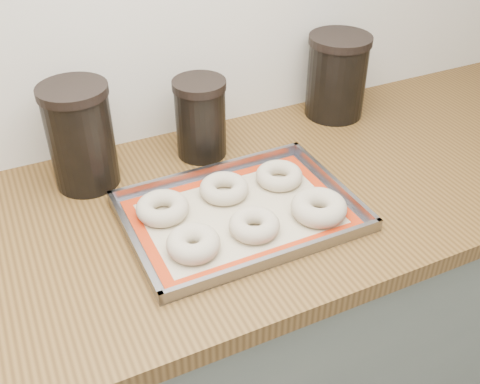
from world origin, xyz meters
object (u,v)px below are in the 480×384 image
canister_mid (201,118)px  bagel_front_left (193,243)px  bagel_front_right (319,207)px  bagel_back_right (279,176)px  canister_right (337,76)px  bagel_front_mid (254,225)px  baking_tray (240,213)px  bagel_back_left (162,208)px  canister_left (81,136)px  bagel_back_mid (224,188)px

canister_mid → bagel_front_left: bearing=-114.8°
bagel_front_right → bagel_back_right: 0.14m
bagel_front_left → bagel_front_right: (0.27, -0.01, 0.00)m
canister_mid → canister_right: size_ratio=0.87×
bagel_front_mid → canister_right: size_ratio=0.47×
baking_tray → canister_mid: (0.02, 0.26, 0.09)m
bagel_front_mid → bagel_back_right: bagel_front_mid is taller
bagel_front_right → bagel_back_left: size_ratio=1.06×
canister_mid → canister_right: bearing=5.2°
baking_tray → canister_left: size_ratio=2.01×
bagel_front_left → bagel_front_mid: bagel_front_left is taller
bagel_front_right → canister_left: 0.52m
bagel_front_left → canister_right: canister_right is taller
canister_left → canister_right: bearing=3.4°
bagel_front_mid → bagel_back_mid: size_ratio=0.96×
bagel_back_left → bagel_front_mid: bearing=-41.8°
bagel_front_left → bagel_back_right: size_ratio=0.99×
bagel_back_right → canister_right: size_ratio=0.48×
bagel_back_left → canister_right: (0.56, 0.23, 0.09)m
bagel_front_left → bagel_back_left: 0.13m
baking_tray → bagel_back_right: bagel_back_right is taller
bagel_front_right → canister_mid: 0.36m
bagel_back_mid → canister_left: size_ratio=0.45×
bagel_front_left → bagel_back_left: bagel_front_left is taller
canister_left → bagel_front_mid: bearing=-51.9°
canister_left → canister_right: canister_left is taller
bagel_front_mid → canister_mid: bearing=86.0°
bagel_front_right → bagel_front_mid: bearing=176.2°
bagel_back_right → baking_tray: bearing=-152.1°
bagel_front_left → bagel_back_mid: (0.13, 0.14, -0.00)m
bagel_front_mid → canister_left: canister_left is taller
bagel_front_left → baking_tray: bearing=27.2°
baking_tray → bagel_front_mid: bearing=-89.7°
bagel_front_mid → bagel_back_left: same height
bagel_back_left → bagel_back_right: (0.27, 0.00, -0.00)m
bagel_back_mid → canister_mid: (0.02, 0.18, 0.07)m
canister_left → canister_mid: bearing=0.7°
bagel_back_left → baking_tray: bearing=-24.3°
bagel_back_left → bagel_back_right: bearing=0.6°
bagel_front_left → canister_right: 0.66m
bagel_front_mid → baking_tray: bearing=90.3°
bagel_front_right → bagel_back_right: bagel_front_right is taller
baking_tray → canister_mid: bearing=85.0°
bagel_back_mid → canister_mid: bearing=82.4°
bagel_back_mid → canister_right: size_ratio=0.49×
baking_tray → bagel_back_left: bearing=155.7°
bagel_front_right → bagel_back_mid: (-0.14, 0.15, -0.00)m
bagel_front_left → canister_left: bearing=110.9°
bagel_front_mid → canister_right: 0.56m
bagel_front_mid → canister_right: canister_right is taller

